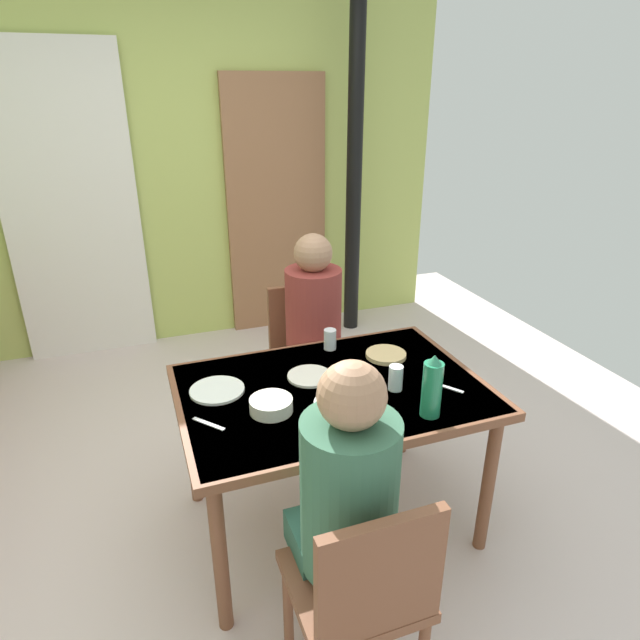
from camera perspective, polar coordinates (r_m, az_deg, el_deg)
ground_plane at (r=2.83m, az=-9.31°, el=-19.43°), size 5.76×5.76×0.00m
wall_back at (r=4.33m, az=-16.48°, el=14.58°), size 4.42×0.10×2.62m
door_wooden at (r=4.45m, az=-4.54°, el=11.58°), size 0.80×0.05×2.00m
stove_pipe_column at (r=4.32m, az=3.62°, el=15.45°), size 0.12×0.12×2.62m
curtain_panel at (r=4.27m, az=-24.56°, el=10.46°), size 0.90×0.03×2.20m
dining_table at (r=2.36m, az=1.26°, el=-8.65°), size 1.29×0.88×0.73m
chair_near_diner at (r=1.85m, az=4.52°, el=-26.54°), size 0.40×0.40×0.87m
chair_far_diner at (r=3.14m, az=-1.42°, el=-3.32°), size 0.40×0.40×0.87m
person_near_diner at (r=1.73m, az=2.89°, el=-17.26°), size 0.30×0.37×0.77m
person_far_diner at (r=2.90m, az=-0.61°, el=0.54°), size 0.30×0.37×0.77m
water_bottle_green_near at (r=2.12m, az=11.66°, el=-6.95°), size 0.08×0.08×0.26m
serving_bowl_center at (r=2.16m, az=-5.14°, el=-8.88°), size 0.17×0.17×0.05m
dinner_plate_near_left at (r=2.39m, az=-1.09°, el=-5.90°), size 0.20×0.20×0.01m
dinner_plate_near_right at (r=2.20m, az=1.98°, el=-8.71°), size 0.20×0.20×0.01m
dinner_plate_far_center at (r=2.33m, az=-10.73°, el=-7.23°), size 0.23×0.23×0.01m
drinking_glass_by_near_diner at (r=2.62m, az=1.05°, el=-2.03°), size 0.06×0.06×0.10m
drinking_glass_by_far_diner at (r=2.30m, az=7.93°, el=-6.03°), size 0.06×0.06×0.11m
bread_plate_sliced at (r=2.58m, az=6.92°, el=-3.64°), size 0.19×0.19×0.02m
cutlery_knife_near at (r=2.38m, az=13.13°, el=-6.86°), size 0.10×0.13×0.00m
cutlery_fork_near at (r=2.13m, az=-11.60°, el=-10.61°), size 0.11×0.13×0.00m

